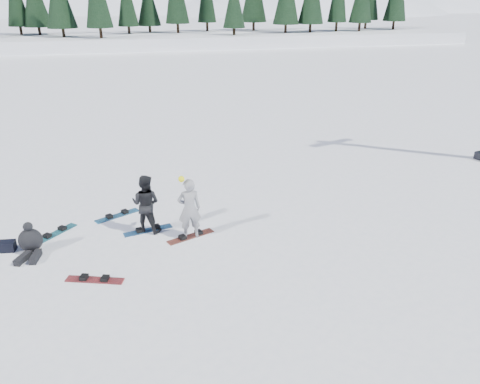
{
  "coord_description": "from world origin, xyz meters",
  "views": [
    {
      "loc": [
        -2.15,
        -12.37,
        6.84
      ],
      "look_at": [
        0.9,
        0.64,
        1.1
      ],
      "focal_mm": 35.0,
      "sensor_mm": 36.0,
      "label": 1
    }
  ],
  "objects_px": {
    "seated_rider": "(30,241)",
    "gear_bag": "(7,246)",
    "snowboarder_woman": "(189,208)",
    "snowboarder_man": "(146,204)",
    "snowboard_loose_c": "(117,216)",
    "snowboard_loose_a": "(55,234)",
    "snowboard_loose_b": "(95,280)"
  },
  "relations": [
    {
      "from": "snowboarder_man",
      "to": "seated_rider",
      "type": "relative_size",
      "value": 1.57
    },
    {
      "from": "seated_rider",
      "to": "snowboard_loose_b",
      "type": "bearing_deg",
      "value": -29.13
    },
    {
      "from": "gear_bag",
      "to": "snowboard_loose_c",
      "type": "bearing_deg",
      "value": 27.61
    },
    {
      "from": "snowboard_loose_b",
      "to": "snowboarder_man",
      "type": "bearing_deg",
      "value": 77.21
    },
    {
      "from": "snowboarder_woman",
      "to": "snowboard_loose_a",
      "type": "bearing_deg",
      "value": -17.23
    },
    {
      "from": "gear_bag",
      "to": "snowboarder_woman",
      "type": "bearing_deg",
      "value": -4.22
    },
    {
      "from": "snowboarder_woman",
      "to": "gear_bag",
      "type": "distance_m",
      "value": 5.3
    },
    {
      "from": "seated_rider",
      "to": "snowboard_loose_c",
      "type": "distance_m",
      "value": 3.01
    },
    {
      "from": "snowboarder_woman",
      "to": "snowboarder_man",
      "type": "height_order",
      "value": "snowboarder_woman"
    },
    {
      "from": "snowboard_loose_a",
      "to": "seated_rider",
      "type": "bearing_deg",
      "value": -163.5
    },
    {
      "from": "snowboarder_woman",
      "to": "snowboard_loose_a",
      "type": "relative_size",
      "value": 1.36
    },
    {
      "from": "snowboard_loose_c",
      "to": "snowboard_loose_a",
      "type": "distance_m",
      "value": 2.03
    },
    {
      "from": "snowboard_loose_a",
      "to": "snowboard_loose_b",
      "type": "relative_size",
      "value": 1.0
    },
    {
      "from": "seated_rider",
      "to": "snowboard_loose_a",
      "type": "relative_size",
      "value": 0.78
    },
    {
      "from": "snowboarder_man",
      "to": "gear_bag",
      "type": "xyz_separation_m",
      "value": [
        -3.99,
        -0.32,
        -0.77
      ]
    },
    {
      "from": "snowboard_loose_c",
      "to": "snowboard_loose_b",
      "type": "bearing_deg",
      "value": -125.87
    },
    {
      "from": "snowboarder_man",
      "to": "gear_bag",
      "type": "relative_size",
      "value": 4.1
    },
    {
      "from": "snowboarder_man",
      "to": "snowboard_loose_b",
      "type": "height_order",
      "value": "snowboarder_man"
    },
    {
      "from": "snowboarder_woman",
      "to": "snowboard_loose_b",
      "type": "bearing_deg",
      "value": 31.15
    },
    {
      "from": "snowboard_loose_a",
      "to": "snowboard_loose_b",
      "type": "distance_m",
      "value": 3.15
    },
    {
      "from": "gear_bag",
      "to": "snowboard_loose_a",
      "type": "xyz_separation_m",
      "value": [
        1.2,
        0.74,
        -0.14
      ]
    },
    {
      "from": "snowboarder_man",
      "to": "seated_rider",
      "type": "height_order",
      "value": "snowboarder_man"
    },
    {
      "from": "gear_bag",
      "to": "snowboard_loose_b",
      "type": "bearing_deg",
      "value": -40.37
    },
    {
      "from": "seated_rider",
      "to": "snowboard_loose_c",
      "type": "height_order",
      "value": "seated_rider"
    },
    {
      "from": "snowboard_loose_c",
      "to": "snowboard_loose_b",
      "type": "xyz_separation_m",
      "value": [
        -0.54,
        -3.72,
        0.0
      ]
    },
    {
      "from": "snowboarder_man",
      "to": "snowboard_loose_c",
      "type": "distance_m",
      "value": 1.82
    },
    {
      "from": "snowboarder_woman",
      "to": "snowboard_loose_c",
      "type": "bearing_deg",
      "value": -43.9
    },
    {
      "from": "snowboarder_man",
      "to": "snowboard_loose_c",
      "type": "height_order",
      "value": "snowboarder_man"
    },
    {
      "from": "snowboarder_man",
      "to": "snowboard_loose_a",
      "type": "bearing_deg",
      "value": 18.58
    },
    {
      "from": "gear_bag",
      "to": "seated_rider",
      "type": "bearing_deg",
      "value": -20.34
    },
    {
      "from": "snowboard_loose_a",
      "to": "snowboard_loose_b",
      "type": "height_order",
      "value": "same"
    },
    {
      "from": "seated_rider",
      "to": "gear_bag",
      "type": "bearing_deg",
      "value": 176.55
    }
  ]
}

